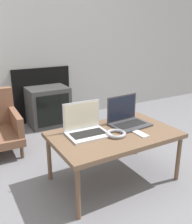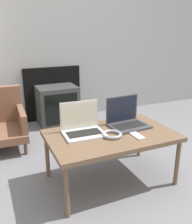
{
  "view_description": "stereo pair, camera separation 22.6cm",
  "coord_description": "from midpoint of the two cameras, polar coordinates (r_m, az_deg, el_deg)",
  "views": [
    {
      "loc": [
        -1.08,
        -1.34,
        1.25
      ],
      "look_at": [
        0.0,
        0.52,
        0.53
      ],
      "focal_mm": 40.0,
      "sensor_mm": 36.0,
      "label": 1
    },
    {
      "loc": [
        -0.87,
        -1.44,
        1.25
      ],
      "look_at": [
        0.0,
        0.52,
        0.53
      ],
      "focal_mm": 40.0,
      "sensor_mm": 36.0,
      "label": 2
    }
  ],
  "objects": [
    {
      "name": "phone",
      "position": [
        2.03,
        12.57,
        -5.38
      ],
      "size": [
        0.06,
        0.14,
        0.01
      ],
      "color": "silver",
      "rests_on": "table"
    },
    {
      "name": "laptop_left",
      "position": [
        2.02,
        0.01,
        -3.42
      ],
      "size": [
        0.33,
        0.26,
        0.25
      ],
      "rotation": [
        0.0,
        0.0,
        -0.04
      ],
      "color": "silver",
      "rests_on": "table"
    },
    {
      "name": "headphones",
      "position": [
        1.99,
        6.86,
        -5.19
      ],
      "size": [
        0.17,
        0.17,
        0.03
      ],
      "color": "gray",
      "rests_on": "table"
    },
    {
      "name": "laptop_right",
      "position": [
        2.22,
        9.88,
        -1.74
      ],
      "size": [
        0.34,
        0.27,
        0.25
      ],
      "rotation": [
        0.0,
        0.0,
        0.07
      ],
      "color": "#38383D",
      "rests_on": "table"
    },
    {
      "name": "tv",
      "position": [
        3.43,
        -6.95,
        1.55
      ],
      "size": [
        0.53,
        0.4,
        0.52
      ],
      "color": "#383838",
      "rests_on": "ground_plane"
    },
    {
      "name": "wall_back",
      "position": [
        3.53,
        -8.49,
        18.85
      ],
      "size": [
        7.0,
        0.08,
        2.6
      ],
      "color": "#999999",
      "rests_on": "ground_plane"
    },
    {
      "name": "table",
      "position": [
        2.06,
        6.58,
        -5.89
      ],
      "size": [
        1.03,
        0.63,
        0.44
      ],
      "color": "brown",
      "rests_on": "ground_plane"
    },
    {
      "name": "ground_plane",
      "position": [
        2.11,
        9.27,
        -18.11
      ],
      "size": [
        14.0,
        14.0,
        0.0
      ],
      "primitive_type": "plane",
      "color": "slate"
    }
  ]
}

